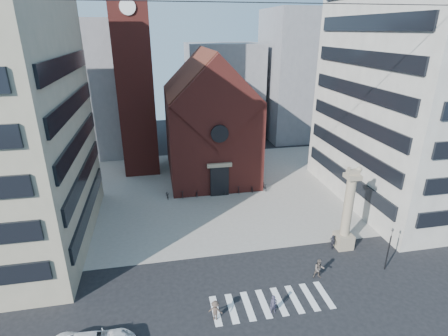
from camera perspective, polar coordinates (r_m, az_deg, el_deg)
The scene contains 23 objects.
ground at distance 32.22m, azimuth 5.02°, elevation -17.60°, with size 120.00×120.00×0.00m, color black.
piazza at distance 47.99m, azimuth -1.19°, elevation -3.37°, with size 46.00×30.00×0.05m, color #9C958E.
zebra_crossing at distance 30.20m, azimuth 7.76°, elevation -20.92°, with size 10.20×3.20×0.01m, color white, non-canonical shape.
church at distance 50.96m, azimuth -2.45°, elevation 7.63°, with size 12.00×16.65×18.00m.
campanile at distance 52.10m, azimuth -14.50°, elevation 15.96°, with size 5.50×5.50×31.20m.
building_right at distance 47.87m, azimuth 30.91°, elevation 13.53°, with size 18.00×22.00×32.00m, color beige.
bg_block_left at distance 65.72m, azimuth -22.57°, elevation 11.91°, with size 16.00×14.00×22.00m, color gray.
bg_block_mid at distance 71.05m, azimuth -0.11°, elevation 12.50°, with size 14.00×12.00×18.00m, color gray.
bg_block_right at distance 72.60m, azimuth 13.28°, elevation 14.54°, with size 16.00×14.00×24.00m, color gray.
lion_column at distance 36.20m, azimuth 19.41°, elevation -7.50°, with size 1.63×1.60×8.68m.
traffic_light at distance 35.01m, azimuth 25.31°, elevation -11.73°, with size 0.13×0.16×4.30m.
pedestrian_0 at distance 28.90m, azimuth 8.08°, elevation -21.19°, with size 0.58×0.38×1.58m, color #312E41.
pedestrian_1 at distance 32.73m, azimuth 15.26°, elevation -15.59°, with size 0.91×0.71×1.88m, color #574D46.
pedestrian_2 at distance 36.94m, azimuth 17.32°, elevation -11.46°, with size 0.89×0.37×1.52m, color #27272F.
pedestrian_3 at distance 28.18m, azimuth -1.41°, elevation -22.21°, with size 1.06×0.61×1.64m, color #45372E.
scooter_0 at distance 45.70m, azimuth -9.22°, elevation -4.33°, with size 0.62×1.78×0.94m, color black.
scooter_1 at distance 45.75m, azimuth -6.90°, elevation -4.10°, with size 0.49×1.73×1.04m, color black.
scooter_2 at distance 45.91m, azimuth -4.59°, elevation -3.98°, with size 0.62×1.78×0.94m, color black.
scooter_3 at distance 46.10m, azimuth -2.29°, elevation -3.74°, with size 0.49×1.73×1.04m, color black.
scooter_4 at distance 46.41m, azimuth -0.02°, elevation -3.61°, with size 0.62×1.78×0.94m, color black.
scooter_5 at distance 46.75m, azimuth 2.22°, elevation -3.36°, with size 0.49×1.73×1.04m, color black.
scooter_6 at distance 47.20m, azimuth 4.41°, elevation -3.23°, with size 0.62×1.78×0.94m, color black.
scooter_7 at distance 47.68m, azimuth 6.57°, elevation -2.98°, with size 0.49×1.73×1.04m, color black.
Camera 1 is at (-7.44, -23.83, 20.36)m, focal length 28.00 mm.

